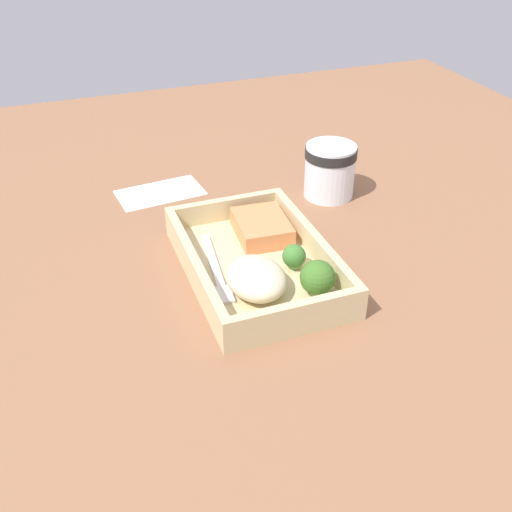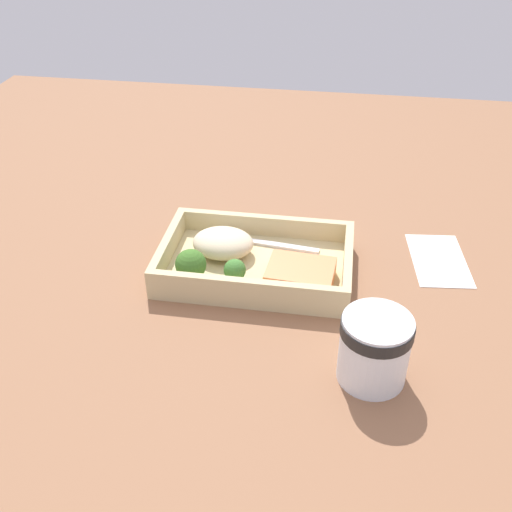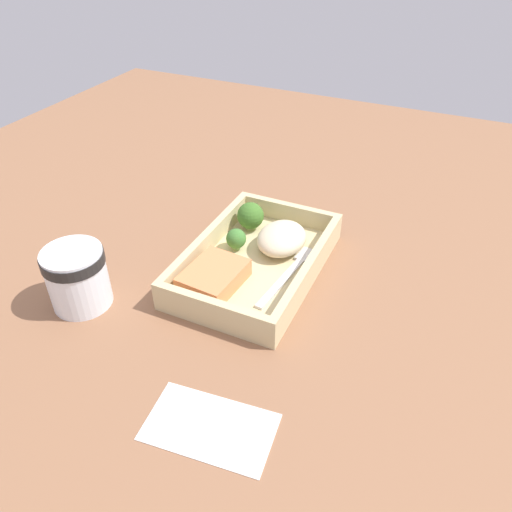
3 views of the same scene
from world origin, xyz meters
The scene contains 10 objects.
ground_plane centered at (0.00, 0.00, -1.00)cm, with size 160.00×160.00×2.00cm, color brown.
takeout_tray centered at (0.00, 0.00, 0.60)cm, with size 27.86×18.06×1.20cm, color #CBB987.
tray_rim centered at (0.00, 0.00, 2.86)cm, with size 27.86×18.06×3.32cm.
salmon_fillet centered at (-6.86, 3.43, 2.57)cm, with size 9.29×7.15×2.73cm, color #EA834E.
mashed_potatoes centered at (5.32, -1.94, 3.16)cm, with size 9.20×7.40×3.92cm, color beige.
broccoli_floret_1 centered at (8.52, 4.94, 3.64)cm, with size 4.43×4.43×4.72cm.
broccoli_floret_2 centered at (2.32, 4.49, 3.06)cm, with size 3.17×3.17×3.51cm.
fork centered at (-0.06, -5.52, 1.42)cm, with size 15.88×3.48×0.44cm.
paper_cup centered at (-16.80, 19.01, 4.89)cm, with size 8.36×8.36×8.76cm.
receipt_slip centered at (-27.15, -7.05, 0.12)cm, with size 8.04×13.97×0.24cm, color white.
Camera 1 is at (61.92, -22.95, 46.85)cm, focal length 42.00 mm.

